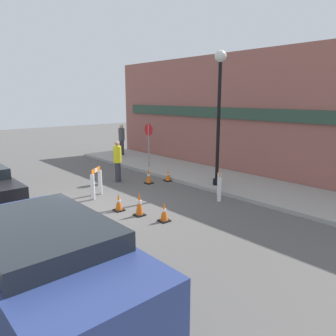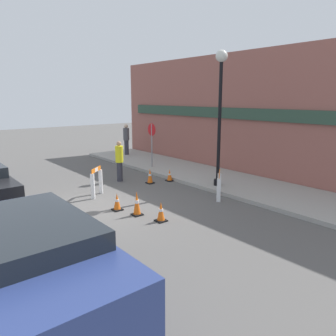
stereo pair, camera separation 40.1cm
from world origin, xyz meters
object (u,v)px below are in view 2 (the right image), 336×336
object	(u,v)px
person_worker	(119,160)
parked_car_2	(29,271)
stop_sign	(152,138)
person_pedestrian	(126,138)
streetlamp_post	(220,101)

from	to	relation	value
person_worker	parked_car_2	xyz separation A→B (m)	(7.12, -5.81, 0.09)
stop_sign	person_pedestrian	bearing A→B (deg)	-13.42
person_pedestrian	stop_sign	bearing A→B (deg)	144.29
streetlamp_post	stop_sign	xyz separation A→B (m)	(-4.47, 0.13, -1.82)
person_pedestrian	person_worker	bearing A→B (deg)	122.62
stop_sign	parked_car_2	xyz separation A→B (m)	(8.14, -8.28, -0.56)
streetlamp_post	stop_sign	size ratio (longest dim) A/B	2.37
streetlamp_post	person_pedestrian	xyz separation A→B (m)	(-8.25, 1.03, -2.27)
stop_sign	person_pedestrian	distance (m)	3.91
streetlamp_post	parked_car_2	world-z (taller)	streetlamp_post
streetlamp_post	parked_car_2	xyz separation A→B (m)	(3.67, -8.15, -2.38)
person_worker	parked_car_2	size ratio (longest dim) A/B	0.41
streetlamp_post	person_pedestrian	distance (m)	8.62
person_worker	person_pedestrian	size ratio (longest dim) A/B	0.95
streetlamp_post	person_worker	distance (m)	4.85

